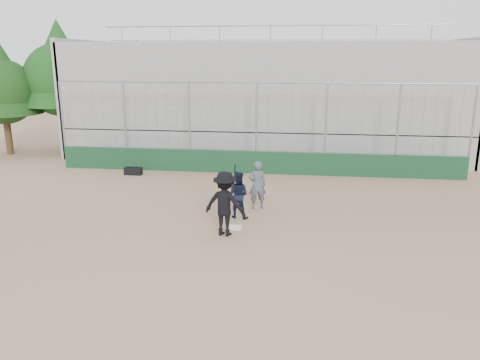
# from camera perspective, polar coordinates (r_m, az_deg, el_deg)

# --- Properties ---
(ground) EXTENTS (90.00, 90.00, 0.00)m
(ground) POSITION_cam_1_polar(r_m,az_deg,el_deg) (14.42, -0.72, -5.84)
(ground) COLOR brown
(ground) RESTS_ON ground
(home_plate) EXTENTS (0.44, 0.44, 0.02)m
(home_plate) POSITION_cam_1_polar(r_m,az_deg,el_deg) (14.42, -0.72, -5.80)
(home_plate) COLOR white
(home_plate) RESTS_ON ground
(backstop) EXTENTS (18.10, 0.25, 4.04)m
(backstop) POSITION_cam_1_polar(r_m,az_deg,el_deg) (20.86, 1.99, 3.41)
(backstop) COLOR #11351C
(backstop) RESTS_ON ground
(bleachers) EXTENTS (20.25, 6.70, 6.98)m
(bleachers) POSITION_cam_1_polar(r_m,az_deg,el_deg) (25.47, 3.11, 9.96)
(bleachers) COLOR gray
(bleachers) RESTS_ON ground
(tree_left) EXTENTS (4.48, 4.48, 7.00)m
(tree_left) POSITION_cam_1_polar(r_m,az_deg,el_deg) (27.57, -21.05, 12.44)
(tree_left) COLOR #3A2215
(tree_left) RESTS_ON ground
(tree_right) EXTENTS (3.84, 3.84, 6.00)m
(tree_right) POSITION_cam_1_polar(r_m,az_deg,el_deg) (27.60, -27.06, 10.51)
(tree_right) COLOR #372614
(tree_right) RESTS_ON ground
(batter_at_plate) EXTENTS (1.36, 0.96, 2.05)m
(batter_at_plate) POSITION_cam_1_polar(r_m,az_deg,el_deg) (13.58, -1.84, -2.89)
(batter_at_plate) COLOR black
(batter_at_plate) RESTS_ON ground
(catcher_crouched) EXTENTS (0.87, 0.74, 1.06)m
(catcher_crouched) POSITION_cam_1_polar(r_m,az_deg,el_deg) (15.11, -0.29, -2.75)
(catcher_crouched) COLOR black
(catcher_crouched) RESTS_ON ground
(umpire) EXTENTS (0.70, 0.56, 1.51)m
(umpire) POSITION_cam_1_polar(r_m,az_deg,el_deg) (16.00, 2.12, -0.90)
(umpire) COLOR #474F5A
(umpire) RESTS_ON ground
(equipment_bag) EXTENTS (0.77, 0.34, 0.37)m
(equipment_bag) POSITION_cam_1_polar(r_m,az_deg,el_deg) (21.26, -12.89, 1.07)
(equipment_bag) COLOR black
(equipment_bag) RESTS_ON ground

